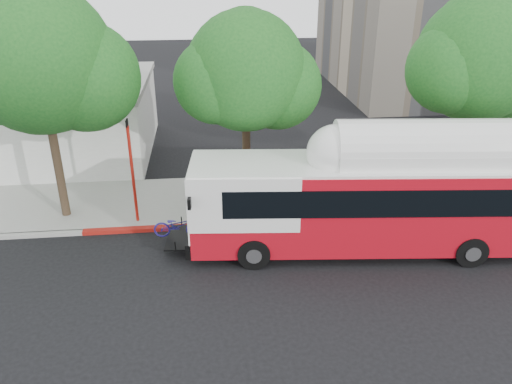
# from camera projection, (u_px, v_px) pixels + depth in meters

# --- Properties ---
(ground) EXTENTS (120.00, 120.00, 0.00)m
(ground) POSITION_uv_depth(u_px,v_px,m) (290.00, 276.00, 17.88)
(ground) COLOR black
(ground) RESTS_ON ground
(sidewalk) EXTENTS (60.00, 5.00, 0.15)m
(sidewalk) POSITION_uv_depth(u_px,v_px,m) (267.00, 197.00, 23.71)
(sidewalk) COLOR gray
(sidewalk) RESTS_ON ground
(curb_strip) EXTENTS (60.00, 0.30, 0.15)m
(curb_strip) POSITION_uv_depth(u_px,v_px,m) (274.00, 222.00, 21.37)
(curb_strip) COLOR gray
(curb_strip) RESTS_ON ground
(red_curb_segment) EXTENTS (10.00, 0.32, 0.16)m
(red_curb_segment) POSITION_uv_depth(u_px,v_px,m) (204.00, 226.00, 21.08)
(red_curb_segment) COLOR maroon
(red_curb_segment) RESTS_ON ground
(street_tree_left) EXTENTS (6.67, 5.80, 9.74)m
(street_tree_left) POSITION_uv_depth(u_px,v_px,m) (53.00, 65.00, 19.29)
(street_tree_left) COLOR #2D2116
(street_tree_left) RESTS_ON ground
(street_tree_mid) EXTENTS (5.75, 5.00, 8.62)m
(street_tree_mid) POSITION_uv_depth(u_px,v_px,m) (255.00, 76.00, 20.80)
(street_tree_mid) COLOR #2D2116
(street_tree_mid) RESTS_ON ground
(street_tree_right) EXTENTS (6.21, 5.40, 9.18)m
(street_tree_right) POSITION_uv_depth(u_px,v_px,m) (487.00, 63.00, 21.45)
(street_tree_right) COLOR #2D2116
(street_tree_right) RESTS_ON ground
(low_commercial_bldg) EXTENTS (16.20, 10.20, 4.25)m
(low_commercial_bldg) POSITION_uv_depth(u_px,v_px,m) (6.00, 118.00, 28.24)
(low_commercial_bldg) COLOR silver
(low_commercial_bldg) RESTS_ON ground
(transit_bus) EXTENTS (14.27, 4.01, 4.17)m
(transit_bus) POSITION_uv_depth(u_px,v_px,m) (368.00, 203.00, 18.81)
(transit_bus) COLOR #B40C19
(transit_bus) RESTS_ON ground
(signal_pole) EXTENTS (0.13, 0.44, 4.61)m
(signal_pole) POSITION_uv_depth(u_px,v_px,m) (132.00, 173.00, 20.46)
(signal_pole) COLOR red
(signal_pole) RESTS_ON ground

